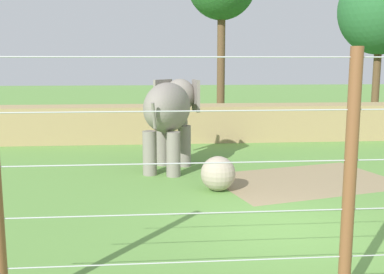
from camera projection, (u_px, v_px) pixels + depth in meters
name	position (u px, v px, depth m)	size (l,w,h in m)	color
ground_plane	(284.00, 227.00, 10.22)	(120.00, 120.00, 0.00)	#609342
dirt_patch	(305.00, 181.00, 14.16)	(5.28, 3.54, 0.01)	#937F5B
embankment_wall	(215.00, 123.00, 21.27)	(36.00, 1.80, 1.62)	tan
elephant	(170.00, 111.00, 15.48)	(2.27, 3.88, 2.98)	gray
enrichment_ball	(218.00, 174.00, 13.01)	(0.98, 0.98, 0.98)	tan
cable_fence	(348.00, 177.00, 6.83)	(11.08, 0.19, 3.82)	brown
tree_far_left	(381.00, 11.00, 27.08)	(4.89, 4.89, 9.10)	brown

